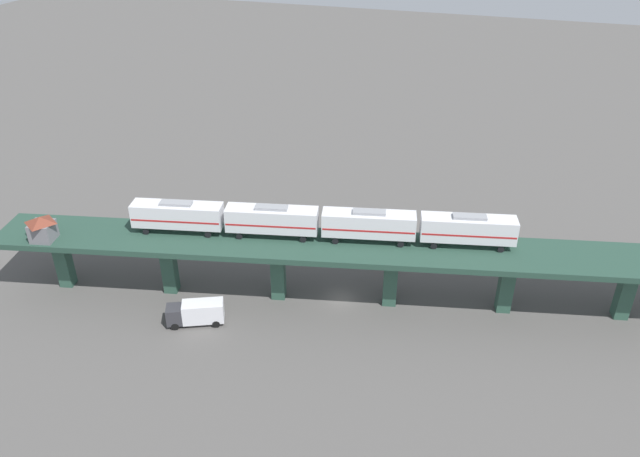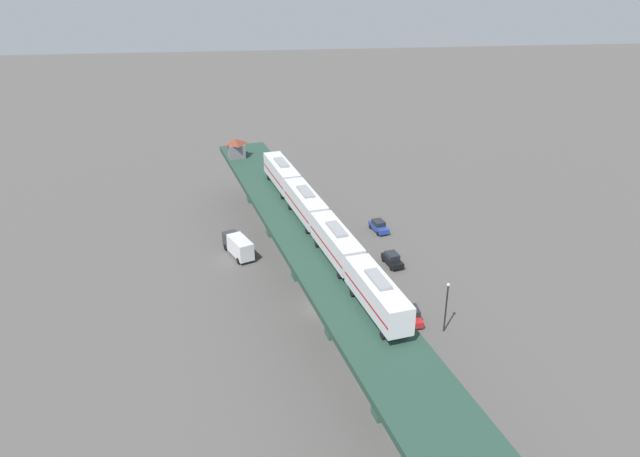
{
  "view_description": "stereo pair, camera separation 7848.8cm",
  "coord_description": "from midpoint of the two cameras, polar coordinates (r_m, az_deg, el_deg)",
  "views": [
    {
      "loc": [
        66.14,
        18.3,
        50.79
      ],
      "look_at": [
        -0.73,
        -3.22,
        10.24
      ],
      "focal_mm": 35.0,
      "sensor_mm": 36.0,
      "label": 1
    },
    {
      "loc": [
        7.18,
        69.83,
        45.38
      ],
      "look_at": [
        -0.73,
        -3.22,
        10.24
      ],
      "focal_mm": 35.0,
      "sensor_mm": 36.0,
      "label": 2
    }
  ],
  "objects": [
    {
      "name": "elevated_viaduct",
      "position": [
        70.35,
        -26.42,
        -8.97
      ],
      "size": [
        27.78,
        91.68,
        8.74
      ],
      "color": "#244135",
      "rests_on": "ground"
    },
    {
      "name": "street_car_black",
      "position": [
        87.41,
        -25.29,
        -5.95
      ],
      "size": [
        2.73,
        4.69,
        1.89
      ],
      "color": "black",
      "rests_on": "ground"
    },
    {
      "name": "signal_hut",
      "position": [
        93.45,
        -48.37,
        -4.69
      ],
      "size": [
        3.83,
        3.83,
        3.4
      ],
      "color": "slate",
      "rests_on": "elevated_viaduct"
    },
    {
      "name": "street_lamp",
      "position": [
        77.56,
        -14.64,
        -5.68
      ],
      "size": [
        0.44,
        0.44,
        6.94
      ],
      "color": "black",
      "rests_on": "ground"
    },
    {
      "name": "ground_plane",
      "position": [
        74.82,
        -24.97,
        -13.49
      ],
      "size": [
        400.0,
        400.0,
        0.0
      ],
      "primitive_type": "plane",
      "color": "#514F4C"
    },
    {
      "name": "street_car_red",
      "position": [
        78.45,
        -17.28,
        -8.56
      ],
      "size": [
        2.1,
        4.48,
        1.89
      ],
      "color": "#AD1E1E",
      "rests_on": "ground"
    },
    {
      "name": "subway_train",
      "position": [
        70.63,
        -28.51,
        -5.56
      ],
      "size": [
        13.33,
        49.26,
        4.45
      ],
      "color": "silver",
      "rests_on": "elevated_viaduct"
    },
    {
      "name": "delivery_truck",
      "position": [
        80.37,
        -39.12,
        -13.27
      ],
      "size": [
        5.0,
        7.49,
        3.2
      ],
      "color": "#333338",
      "rests_on": "ground"
    },
    {
      "name": "street_car_blue",
      "position": [
        95.29,
        -30.48,
        -4.31
      ],
      "size": [
        2.88,
        4.72,
        1.89
      ],
      "color": "#233D93",
      "rests_on": "ground"
    }
  ]
}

